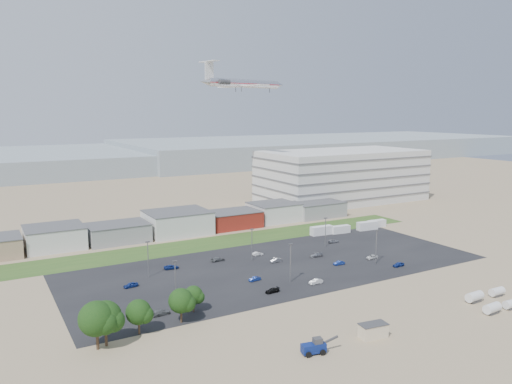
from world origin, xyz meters
TOP-DOWN VIEW (x-y plane):
  - ground at (0.00, 0.00)m, footprint 700.00×700.00m
  - parking_lot at (5.00, 20.00)m, footprint 120.00×50.00m
  - grass_strip at (0.00, 52.00)m, footprint 160.00×16.00m
  - hills_backdrop at (40.00, 315.00)m, footprint 700.00×200.00m
  - building_row at (-17.00, 71.00)m, footprint 170.00×20.00m
  - parking_garage at (90.00, 95.00)m, footprint 80.00×40.00m
  - portable_shed at (-3.23, -28.75)m, footprint 5.99×3.66m
  - telehandler at (-17.52, -28.53)m, footprint 7.59×3.84m
  - storage_tank_nw at (30.26, -26.52)m, footprint 4.45×2.34m
  - storage_tank_ne at (38.19, -26.78)m, footprint 3.89×2.01m
  - storage_tank_sw at (27.79, -32.85)m, footprint 4.29×2.30m
  - storage_tank_se at (33.98, -33.31)m, footprint 3.91×2.14m
  - box_trailer_a at (38.34, 43.02)m, footprint 8.55×3.09m
  - box_trailer_b at (45.91, 41.58)m, footprint 7.49×2.85m
  - box_trailer_c at (58.00, 40.67)m, footprint 8.41×3.29m
  - box_trailer_d at (64.20, 42.20)m, footprint 7.48×2.65m
  - tree_far_left at (-51.52, -7.07)m, footprint 7.10×7.10m
  - tree_left at (-49.78, -6.38)m, footprint 6.71×6.71m
  - tree_mid at (-42.87, -4.50)m, footprint 5.42×5.42m
  - tree_right at (-33.51, -3.44)m, footprint 5.62×5.62m
  - tree_near at (-29.03, 0.60)m, footprint 4.51×4.51m
  - lightpole_front_l at (-30.29, 8.38)m, footprint 1.16×0.48m
  - lightpole_front_m at (0.42, 6.23)m, footprint 1.21×0.51m
  - lightpole_front_r at (31.13, 7.37)m, footprint 1.18×0.49m
  - lightpole_back_l at (-30.38, 28.61)m, footprint 1.15×0.48m
  - lightpole_back_m at (1.32, 28.32)m, footprint 1.13×0.47m
  - lightpole_back_r at (29.54, 29.38)m, footprint 1.15×0.48m
  - airliner at (40.58, 105.61)m, footprint 51.46×38.91m
  - parked_car_0 at (33.51, 11.47)m, footprint 4.22×2.37m
  - parked_car_1 at (20.94, 11.59)m, footprint 3.54×1.39m
  - parked_car_2 at (34.77, 1.89)m, footprint 3.74×1.64m
  - parked_car_3 at (-7.64, 2.04)m, footprint 3.88×1.81m
  - parked_car_4 at (-7.18, 11.64)m, footprint 3.50×1.62m
  - parked_car_5 at (-36.84, 22.98)m, footprint 3.86×1.97m
  - parked_car_6 at (-8.04, 32.34)m, footprint 4.46×2.08m
  - parked_car_7 at (6.40, 22.83)m, footprint 3.76×1.57m
  - parked_car_8 at (35.04, 32.03)m, footprint 3.81×1.83m
  - parked_car_9 at (-22.71, 32.08)m, footprint 4.37×2.41m
  - parked_car_10 at (-35.95, 2.47)m, footprint 4.25×2.03m
  - parked_car_11 at (5.24, 31.65)m, footprint 3.47×1.53m
  - parked_car_12 at (19.99, 21.42)m, footprint 4.28×1.87m
  - parked_car_13 at (5.47, 1.87)m, footprint 3.78×1.35m

SIDE VIEW (x-z plane):
  - ground at x=0.00m, z-range 0.00..0.00m
  - parking_lot at x=5.00m, z-range 0.00..0.01m
  - grass_strip at x=0.00m, z-range 0.00..0.02m
  - parked_car_3 at x=-7.64m, z-range 0.00..1.10m
  - parked_car_11 at x=5.24m, z-range 0.00..1.11m
  - parked_car_4 at x=-7.18m, z-range 0.00..1.11m
  - parked_car_0 at x=33.51m, z-range 0.00..1.11m
  - parked_car_1 at x=20.94m, z-range 0.00..1.15m
  - parked_car_9 at x=-22.71m, z-range 0.00..1.16m
  - parked_car_10 at x=-35.95m, z-range 0.00..1.20m
  - parked_car_7 at x=6.40m, z-range 0.00..1.21m
  - parked_car_12 at x=19.99m, z-range 0.00..1.22m
  - parked_car_13 at x=5.47m, z-range 0.00..1.24m
  - parked_car_2 at x=34.77m, z-range 0.00..1.25m
  - parked_car_8 at x=35.04m, z-range 0.00..1.26m
  - parked_car_5 at x=-36.84m, z-range 0.00..1.26m
  - parked_car_6 at x=-8.04m, z-range 0.00..1.26m
  - storage_tank_se at x=33.98m, z-range 0.00..2.28m
  - storage_tank_ne at x=38.19m, z-range 0.00..2.30m
  - storage_tank_sw at x=27.79m, z-range 0.00..2.51m
  - storage_tank_nw at x=30.26m, z-range 0.00..2.62m
  - box_trailer_b at x=45.91m, z-range 0.00..2.75m
  - box_trailer_d at x=64.20m, z-range 0.00..2.77m
  - portable_shed at x=-3.23m, z-range 0.00..2.84m
  - telehandler at x=-17.52m, z-range 0.00..3.02m
  - box_trailer_c at x=58.00m, z-range 0.00..3.08m
  - box_trailer_a at x=38.34m, z-range 0.00..3.16m
  - tree_near at x=-29.03m, z-range 0.00..6.77m
  - building_row at x=-17.00m, z-range 0.00..8.00m
  - tree_mid at x=-42.87m, z-range 0.00..8.13m
  - tree_right at x=-33.51m, z-range 0.00..8.42m
  - hills_backdrop at x=40.00m, z-range 0.00..9.00m
  - lightpole_back_m at x=1.32m, z-range 0.00..9.58m
  - lightpole_back_r at x=29.54m, z-range 0.00..9.74m
  - lightpole_back_l at x=-30.38m, z-range 0.00..9.80m
  - lightpole_front_l at x=-30.29m, z-range 0.00..9.86m
  - tree_left at x=-49.78m, z-range 0.00..10.06m
  - lightpole_front_r at x=31.13m, z-range 0.00..10.06m
  - lightpole_front_m at x=0.42m, z-range 0.00..10.33m
  - tree_far_left at x=-51.52m, z-range 0.00..10.65m
  - parking_garage at x=90.00m, z-range 0.00..25.00m
  - airliner at x=40.58m, z-range 49.68..63.61m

